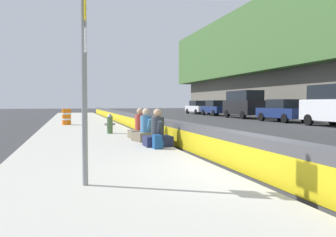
{
  "coord_description": "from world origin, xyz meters",
  "views": [
    {
      "loc": [
        -5.91,
        3.4,
        1.47
      ],
      "look_at": [
        6.44,
        -0.17,
        0.87
      ],
      "focal_mm": 36.42,
      "sensor_mm": 36.0,
      "label": 1
    }
  ],
  "objects": [
    {
      "name": "route_sign_post",
      "position": [
        -0.32,
        3.16,
        2.23
      ],
      "size": [
        0.44,
        0.09,
        3.6
      ],
      "color": "gray",
      "rests_on": "sidewalk_strip"
    },
    {
      "name": "construction_barrel",
      "position": [
        15.3,
        3.59,
        0.62
      ],
      "size": [
        0.54,
        0.54,
        0.95
      ],
      "color": "orange",
      "rests_on": "sidewalk_strip"
    },
    {
      "name": "sidewalk_strip",
      "position": [
        0.0,
        2.65,
        0.07
      ],
      "size": [
        80.0,
        4.4,
        0.14
      ],
      "primitive_type": "cube",
      "color": "#B5B2A8",
      "rests_on": "ground_plane"
    },
    {
      "name": "parked_car_far",
      "position": [
        29.29,
        -12.35,
        0.86
      ],
      "size": [
        4.51,
        1.98,
        1.71
      ],
      "color": "navy",
      "rests_on": "ground_plane"
    },
    {
      "name": "seated_person_middle",
      "position": [
        5.57,
        0.87,
        0.49
      ],
      "size": [
        0.89,
        0.97,
        1.13
      ],
      "color": "#706651",
      "rests_on": "sidewalk_strip"
    },
    {
      "name": "seated_person_rear",
      "position": [
        6.6,
        0.87,
        0.49
      ],
      "size": [
        0.75,
        0.86,
        1.13
      ],
      "color": "#706651",
      "rests_on": "sidewalk_strip"
    },
    {
      "name": "fire_hydrant",
      "position": [
        8.8,
        1.75,
        0.59
      ],
      "size": [
        0.26,
        0.46,
        0.88
      ],
      "color": "#47663D",
      "rests_on": "sidewalk_strip"
    },
    {
      "name": "ground_plane",
      "position": [
        0.0,
        0.0,
        0.0
      ],
      "size": [
        160.0,
        160.0,
        0.0
      ],
      "primitive_type": "plane",
      "color": "#353538",
      "rests_on": "ground"
    },
    {
      "name": "backpack",
      "position": [
        3.55,
        0.98,
        0.33
      ],
      "size": [
        0.32,
        0.28,
        0.4
      ],
      "color": "navy",
      "rests_on": "sidewalk_strip"
    },
    {
      "name": "jersey_barrier",
      "position": [
        0.0,
        0.0,
        0.42
      ],
      "size": [
        76.0,
        0.45,
        0.85
      ],
      "color": "#47474C",
      "rests_on": "ground_plane"
    },
    {
      "name": "parked_car_fourth",
      "position": [
        16.46,
        -12.12,
        0.86
      ],
      "size": [
        4.56,
        2.08,
        1.71
      ],
      "color": "navy",
      "rests_on": "ground_plane"
    },
    {
      "name": "seated_person_foreground",
      "position": [
        4.16,
        0.82,
        0.5
      ],
      "size": [
        0.73,
        0.82,
        1.14
      ],
      "color": "#23284C",
      "rests_on": "sidewalk_strip"
    },
    {
      "name": "parked_car_farther",
      "position": [
        34.7,
        -12.34,
        0.86
      ],
      "size": [
        4.56,
        2.08,
        1.71
      ],
      "color": "silver",
      "rests_on": "ground_plane"
    },
    {
      "name": "parked_car_midline",
      "position": [
        22.7,
        -12.26,
        1.35
      ],
      "size": [
        5.12,
        2.15,
        2.56
      ],
      "color": "black",
      "rests_on": "ground_plane"
    }
  ]
}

